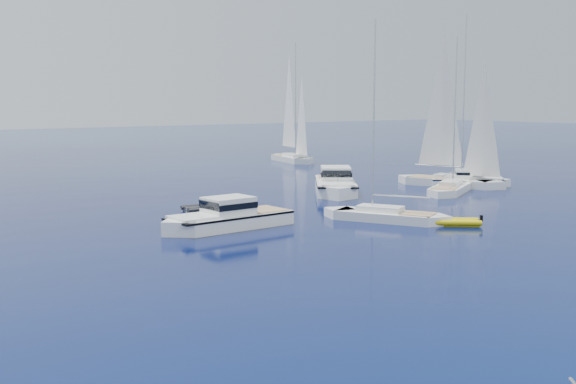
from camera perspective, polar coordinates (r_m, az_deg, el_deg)
name	(u,v)px	position (r m, az deg, el deg)	size (l,w,h in m)	color
motor_cruiser_centre	(226,228)	(48.40, -4.99, -2.93)	(3.19, 10.42, 2.73)	white
motor_cruiser_far_r	(470,186)	(73.68, 14.38, 0.45)	(2.56, 8.38, 2.20)	white
motor_cruiser_distant	(335,193)	(66.57, 3.84, -0.06)	(3.63, 11.86, 3.11)	white
sailboat_mid_r	(385,221)	(51.67, 7.83, -2.31)	(2.62, 10.09, 14.83)	white
sailboat_centre	(450,193)	(68.27, 12.90, -0.04)	(2.66, 10.24, 15.05)	white
sailboat_sails_r	(450,186)	(73.43, 12.87, 0.48)	(3.10, 11.93, 17.53)	silver
sailboat_sails_far	(292,162)	(99.53, 0.33, 2.47)	(3.00, 11.53, 16.96)	silver
tender_yellow	(457,225)	(50.69, 13.39, -2.63)	(1.87, 3.35, 0.95)	#D1BD0C
tender_grey_far	(207,211)	(56.20, -6.56, -1.49)	(2.11, 3.90, 0.95)	black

